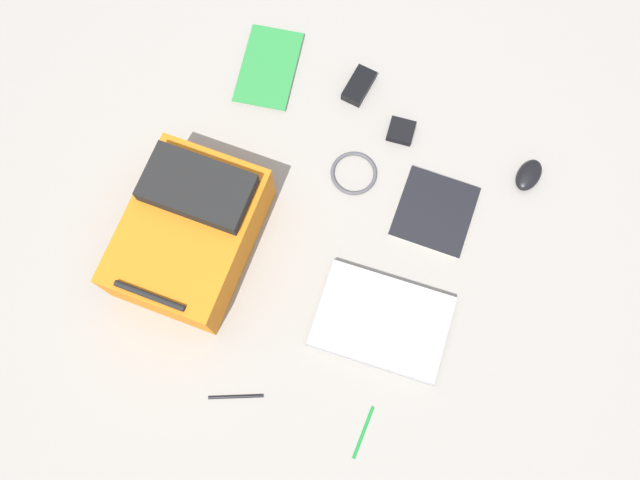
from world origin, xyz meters
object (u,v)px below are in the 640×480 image
object	(u,v)px
book_blue	(269,68)
pen_blue	(363,433)
laptop	(382,321)
earbud_pouch	(401,131)
power_brick	(359,86)
pen_black	(236,397)
computer_mouse	(529,175)
backpack	(190,231)
cable_coil	(354,173)
book_comic	(435,212)

from	to	relation	value
book_blue	pen_blue	bearing A→B (deg)	135.56
laptop	earbud_pouch	world-z (taller)	laptop
power_brick	earbud_pouch	distance (m)	0.19
laptop	pen_black	xyz separation A→B (m)	(0.23, 0.37, -0.01)
computer_mouse	backpack	bearing A→B (deg)	44.81
book_blue	computer_mouse	world-z (taller)	computer_mouse
computer_mouse	earbud_pouch	bearing A→B (deg)	11.85
book_blue	power_brick	distance (m)	0.28
backpack	book_blue	world-z (taller)	backpack
book_blue	cable_coil	bearing A→B (deg)	157.77
book_blue	pen_black	distance (m)	0.99
book_comic	computer_mouse	size ratio (longest dim) A/B	2.43
laptop	pen_blue	size ratio (longest dim) A/B	2.90
computer_mouse	pen_black	distance (m)	1.04
laptop	cable_coil	distance (m)	0.44
power_brick	pen_blue	distance (m)	1.01
laptop	pen_blue	world-z (taller)	laptop
book_comic	pen_blue	size ratio (longest dim) A/B	1.86
power_brick	backpack	bearing A→B (deg)	77.42
power_brick	pen_black	bearing A→B (deg)	101.05
book_comic	laptop	bearing A→B (deg)	94.66
power_brick	pen_blue	size ratio (longest dim) A/B	0.85
book_comic	pen_blue	xyz separation A→B (m)	(-0.13, 0.63, -0.01)
earbud_pouch	book_comic	bearing A→B (deg)	140.37
backpack	laptop	xyz separation A→B (m)	(-0.56, -0.07, -0.08)
laptop	backpack	bearing A→B (deg)	7.32
pen_blue	backpack	bearing A→B (deg)	-16.99
pen_blue	book_blue	bearing A→B (deg)	-44.44
cable_coil	earbud_pouch	world-z (taller)	earbud_pouch
pen_black	book_blue	bearing A→B (deg)	-62.33
pen_black	backpack	bearing A→B (deg)	-42.01
backpack	laptop	distance (m)	0.57
pen_blue	pen_black	bearing A→B (deg)	16.19
computer_mouse	pen_blue	size ratio (longest dim) A/B	0.76
cable_coil	pen_black	distance (m)	0.71
laptop	pen_blue	distance (m)	0.30
backpack	book_blue	distance (m)	0.59
laptop	power_brick	xyz separation A→B (m)	(0.42, -0.59, -0.00)
book_comic	pen_blue	distance (m)	0.64
book_comic	book_blue	bearing A→B (deg)	-12.69
laptop	pen_blue	xyz separation A→B (m)	(-0.10, 0.28, -0.01)
book_comic	power_brick	size ratio (longest dim) A/B	2.18
backpack	cable_coil	size ratio (longest dim) A/B	3.62
backpack	power_brick	world-z (taller)	backpack
cable_coil	pen_blue	xyz separation A→B (m)	(-0.39, 0.61, -0.00)
book_blue	power_brick	world-z (taller)	power_brick
cable_coil	earbud_pouch	xyz separation A→B (m)	(-0.05, -0.19, 0.01)
book_comic	computer_mouse	world-z (taller)	computer_mouse
laptop	computer_mouse	world-z (taller)	computer_mouse
pen_black	pen_blue	size ratio (longest dim) A/B	1.05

